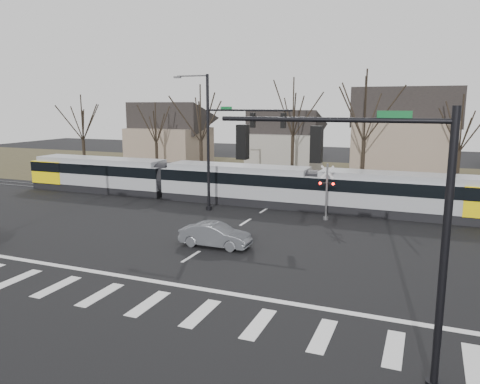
% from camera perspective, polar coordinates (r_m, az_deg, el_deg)
% --- Properties ---
extents(ground, '(140.00, 140.00, 0.00)m').
position_cam_1_polar(ground, '(23.75, -8.27, -9.22)').
color(ground, black).
extents(grass_verge, '(140.00, 28.00, 0.01)m').
position_cam_1_polar(grass_verge, '(53.09, 9.35, 1.83)').
color(grass_verge, '#38331E').
rests_on(grass_verge, ground).
extents(crosswalk, '(27.00, 2.60, 0.01)m').
position_cam_1_polar(crosswalk, '(20.65, -13.99, -12.55)').
color(crosswalk, silver).
rests_on(crosswalk, ground).
extents(stop_line, '(28.00, 0.35, 0.01)m').
position_cam_1_polar(stop_line, '(22.32, -10.63, -10.61)').
color(stop_line, silver).
rests_on(stop_line, ground).
extents(lane_dashes, '(0.18, 30.00, 0.01)m').
position_cam_1_polar(lane_dashes, '(37.88, 3.97, -1.59)').
color(lane_dashes, silver).
rests_on(lane_dashes, ground).
extents(rail_pair, '(90.00, 1.52, 0.06)m').
position_cam_1_polar(rail_pair, '(37.69, 3.88, -1.62)').
color(rail_pair, '#59595E').
rests_on(rail_pair, ground).
extents(tram, '(41.06, 3.05, 3.11)m').
position_cam_1_polar(tram, '(38.67, -0.55, 1.23)').
color(tram, gray).
rests_on(tram, ground).
extents(sedan, '(1.55, 4.14, 1.35)m').
position_cam_1_polar(sedan, '(26.84, -3.02, -5.26)').
color(sedan, '#515358').
rests_on(sedan, ground).
extents(signal_pole_near_right, '(6.72, 0.44, 8.00)m').
position_cam_1_polar(signal_pole_near_right, '(13.59, 16.06, -1.94)').
color(signal_pole_near_right, black).
rests_on(signal_pole_near_right, ground).
extents(signal_pole_far, '(9.28, 0.44, 10.20)m').
position_cam_1_polar(signal_pole_far, '(34.68, -1.53, 6.80)').
color(signal_pole_far, black).
rests_on(signal_pole_far, ground).
extents(rail_crossing_signal, '(1.08, 0.36, 4.00)m').
position_cam_1_polar(rail_crossing_signal, '(33.23, 10.50, -0.18)').
color(rail_crossing_signal, '#59595B').
rests_on(rail_crossing_signal, ground).
extents(tree_row, '(59.20, 7.20, 10.00)m').
position_cam_1_polar(tree_row, '(46.29, 10.30, 6.74)').
color(tree_row, black).
rests_on(tree_row, ground).
extents(house_a, '(9.72, 8.64, 8.60)m').
position_cam_1_polar(house_a, '(61.90, -8.59, 7.24)').
color(house_a, '#806E5C').
rests_on(house_a, ground).
extents(house_b, '(8.64, 7.56, 7.65)m').
position_cam_1_polar(house_b, '(57.75, 5.48, 6.58)').
color(house_b, gray).
rests_on(house_b, ground).
extents(house_c, '(10.80, 8.64, 10.10)m').
position_cam_1_polar(house_c, '(52.35, 19.49, 6.99)').
color(house_c, '#806E5C').
rests_on(house_c, ground).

